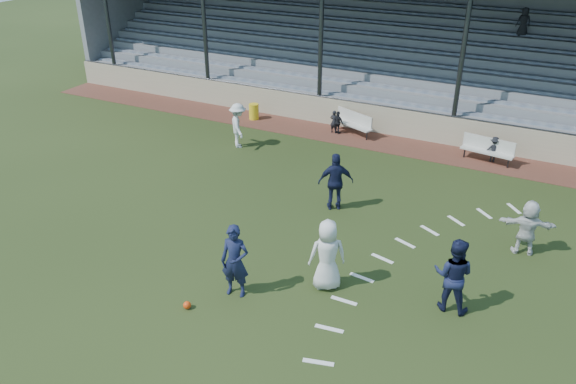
% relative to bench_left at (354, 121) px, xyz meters
% --- Properties ---
extents(ground, '(90.00, 90.00, 0.00)m').
position_rel_bench_left_xyz_m(ground, '(1.03, -10.92, -0.58)').
color(ground, '#243314').
rests_on(ground, ground).
extents(cinder_track, '(34.00, 2.00, 0.02)m').
position_rel_bench_left_xyz_m(cinder_track, '(1.03, -0.42, -0.57)').
color(cinder_track, '#532B21').
rests_on(cinder_track, ground).
extents(retaining_wall, '(34.00, 0.18, 1.20)m').
position_rel_bench_left_xyz_m(retaining_wall, '(1.03, 0.63, 0.02)').
color(retaining_wall, tan).
rests_on(retaining_wall, ground).
extents(bench_left, '(1.99, 1.23, 0.95)m').
position_rel_bench_left_xyz_m(bench_left, '(0.00, 0.00, 0.00)').
color(bench_left, beige).
rests_on(bench_left, cinder_track).
extents(bench_right, '(2.04, 0.76, 0.95)m').
position_rel_bench_left_xyz_m(bench_right, '(5.68, -0.44, 0.00)').
color(bench_right, beige).
rests_on(bench_right, cinder_track).
extents(trash_bin, '(0.45, 0.45, 0.72)m').
position_rel_bench_left_xyz_m(trash_bin, '(-4.76, -0.36, -0.20)').
color(trash_bin, yellow).
rests_on(trash_bin, cinder_track).
extents(football, '(0.20, 0.20, 0.20)m').
position_rel_bench_left_xyz_m(football, '(0.48, -12.95, -0.49)').
color(football, '#E53E0D').
rests_on(football, ground).
extents(player_white_lead, '(1.15, 1.04, 1.97)m').
position_rel_bench_left_xyz_m(player_white_lead, '(3.23, -10.55, 0.40)').
color(player_white_lead, silver).
rests_on(player_white_lead, ground).
extents(player_navy_lead, '(0.81, 0.61, 2.01)m').
position_rel_bench_left_xyz_m(player_navy_lead, '(1.27, -11.88, 0.42)').
color(player_navy_lead, '#151B3B').
rests_on(player_navy_lead, ground).
extents(player_navy_mid, '(0.98, 0.77, 2.00)m').
position_rel_bench_left_xyz_m(player_navy_mid, '(6.31, -9.99, 0.41)').
color(player_navy_mid, '#151B3B').
rests_on(player_navy_mid, ground).
extents(player_white_wing, '(1.28, 1.36, 1.84)m').
position_rel_bench_left_xyz_m(player_white_wing, '(-3.72, -3.46, 0.34)').
color(player_white_wing, silver).
rests_on(player_white_wing, ground).
extents(player_navy_wing, '(1.23, 0.98, 1.96)m').
position_rel_bench_left_xyz_m(player_navy_wing, '(1.82, -6.54, 0.39)').
color(player_navy_wing, '#151B3B').
rests_on(player_navy_wing, ground).
extents(player_white_back, '(1.62, 0.80, 1.68)m').
position_rel_bench_left_xyz_m(player_white_back, '(7.69, -6.53, 0.25)').
color(player_white_back, silver).
rests_on(player_white_back, ground).
extents(sub_left_near, '(0.38, 0.25, 1.01)m').
position_rel_bench_left_xyz_m(sub_left_near, '(-0.79, -0.31, -0.06)').
color(sub_left_near, black).
rests_on(sub_left_near, cinder_track).
extents(sub_left_far, '(0.64, 0.43, 1.01)m').
position_rel_bench_left_xyz_m(sub_left_far, '(-0.60, -0.33, -0.06)').
color(sub_left_far, black).
rests_on(sub_left_far, cinder_track).
extents(sub_right, '(0.74, 0.56, 1.01)m').
position_rel_bench_left_xyz_m(sub_right, '(5.89, -0.34, -0.06)').
color(sub_right, black).
rests_on(sub_right, cinder_track).
extents(grandstand, '(34.60, 9.00, 6.61)m').
position_rel_bench_left_xyz_m(grandstand, '(1.04, 5.34, 1.62)').
color(grandstand, gray).
rests_on(grandstand, ground).
extents(penalty_arc, '(3.89, 14.63, 0.01)m').
position_rel_bench_left_xyz_m(penalty_arc, '(5.16, -10.92, -0.58)').
color(penalty_arc, white).
rests_on(penalty_arc, ground).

